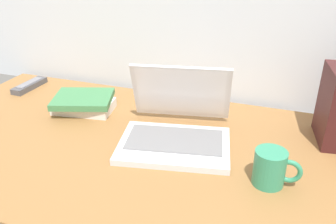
% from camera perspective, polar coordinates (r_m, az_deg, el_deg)
% --- Properties ---
extents(desk, '(1.60, 0.76, 0.03)m').
position_cam_1_polar(desk, '(1.01, -0.69, -6.81)').
color(desk, olive).
rests_on(desk, ground).
extents(laptop, '(0.36, 0.35, 0.21)m').
position_cam_1_polar(laptop, '(1.02, 1.38, -2.26)').
color(laptop, silver).
rests_on(laptop, desk).
extents(coffee_mug, '(0.11, 0.08, 0.09)m').
position_cam_1_polar(coffee_mug, '(0.88, 16.37, -8.64)').
color(coffee_mug, '#338C66').
rests_on(coffee_mug, desk).
extents(remote_control_near, '(0.05, 0.16, 0.02)m').
position_cam_1_polar(remote_control_near, '(1.50, -21.54, 4.04)').
color(remote_control_near, '#4C4C51').
rests_on(remote_control_near, desk).
extents(book_stack, '(0.23, 0.21, 0.05)m').
position_cam_1_polar(book_stack, '(1.24, -13.54, 1.44)').
color(book_stack, silver).
rests_on(book_stack, desk).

